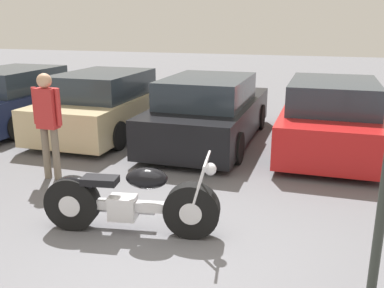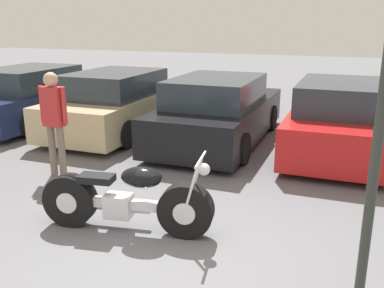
{
  "view_description": "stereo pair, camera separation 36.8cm",
  "coord_description": "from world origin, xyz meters",
  "px_view_note": "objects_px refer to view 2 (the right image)",
  "views": [
    {
      "loc": [
        1.6,
        -3.94,
        2.58
      ],
      "look_at": [
        -0.17,
        1.76,
        0.85
      ],
      "focal_mm": 40.0,
      "sensor_mm": 36.0,
      "label": 1
    },
    {
      "loc": [
        1.95,
        -3.82,
        2.58
      ],
      "look_at": [
        -0.17,
        1.76,
        0.85
      ],
      "focal_mm": 40.0,
      "sensor_mm": 36.0,
      "label": 2
    }
  ],
  "objects_px": {
    "parked_car_navy": "(35,97)",
    "person_standing": "(54,115)",
    "parked_car_red": "(341,119)",
    "lamp_post": "(383,99)",
    "motorcycle": "(124,199)",
    "parked_car_champagne": "(120,103)",
    "parked_car_black": "(219,112)"
  },
  "relations": [
    {
      "from": "parked_car_navy",
      "to": "person_standing",
      "type": "relative_size",
      "value": 2.55
    },
    {
      "from": "parked_car_red",
      "to": "lamp_post",
      "type": "relative_size",
      "value": 1.44
    },
    {
      "from": "lamp_post",
      "to": "motorcycle",
      "type": "bearing_deg",
      "value": 167.3
    },
    {
      "from": "motorcycle",
      "to": "person_standing",
      "type": "height_order",
      "value": "person_standing"
    },
    {
      "from": "parked_car_champagne",
      "to": "motorcycle",
      "type": "bearing_deg",
      "value": -59.46
    },
    {
      "from": "parked_car_black",
      "to": "person_standing",
      "type": "distance_m",
      "value": 3.62
    },
    {
      "from": "parked_car_red",
      "to": "lamp_post",
      "type": "xyz_separation_m",
      "value": [
        0.4,
        -5.26,
        1.32
      ]
    },
    {
      "from": "parked_car_black",
      "to": "parked_car_red",
      "type": "height_order",
      "value": "same"
    },
    {
      "from": "lamp_post",
      "to": "parked_car_navy",
      "type": "bearing_deg",
      "value": 147.14
    },
    {
      "from": "motorcycle",
      "to": "parked_car_red",
      "type": "distance_m",
      "value": 5.22
    },
    {
      "from": "parked_car_black",
      "to": "lamp_post",
      "type": "bearing_deg",
      "value": -59.73
    },
    {
      "from": "parked_car_red",
      "to": "person_standing",
      "type": "distance_m",
      "value": 5.54
    },
    {
      "from": "parked_car_navy",
      "to": "parked_car_black",
      "type": "xyz_separation_m",
      "value": [
        5.04,
        -0.13,
        0.0
      ]
    },
    {
      "from": "parked_car_navy",
      "to": "lamp_post",
      "type": "distance_m",
      "value": 9.58
    },
    {
      "from": "parked_car_champagne",
      "to": "person_standing",
      "type": "distance_m",
      "value": 3.25
    },
    {
      "from": "parked_car_black",
      "to": "lamp_post",
      "type": "xyz_separation_m",
      "value": [
        2.93,
        -5.02,
        1.32
      ]
    },
    {
      "from": "parked_car_navy",
      "to": "parked_car_black",
      "type": "distance_m",
      "value": 5.05
    },
    {
      "from": "person_standing",
      "to": "parked_car_red",
      "type": "bearing_deg",
      "value": 36.44
    },
    {
      "from": "motorcycle",
      "to": "parked_car_navy",
      "type": "bearing_deg",
      "value": 138.93
    },
    {
      "from": "motorcycle",
      "to": "parked_car_black",
      "type": "xyz_separation_m",
      "value": [
        -0.15,
        4.39,
        0.24
      ]
    },
    {
      "from": "parked_car_navy",
      "to": "person_standing",
      "type": "xyz_separation_m",
      "value": [
        3.12,
        -3.17,
        0.4
      ]
    },
    {
      "from": "motorcycle",
      "to": "parked_car_red",
      "type": "xyz_separation_m",
      "value": [
        2.38,
        4.64,
        0.24
      ]
    },
    {
      "from": "parked_car_champagne",
      "to": "parked_car_navy",
      "type": "bearing_deg",
      "value": 179.98
    },
    {
      "from": "motorcycle",
      "to": "parked_car_navy",
      "type": "relative_size",
      "value": 0.49
    },
    {
      "from": "parked_car_black",
      "to": "parked_car_red",
      "type": "xyz_separation_m",
      "value": [
        2.52,
        0.25,
        0.0
      ]
    },
    {
      "from": "lamp_post",
      "to": "parked_car_champagne",
      "type": "bearing_deg",
      "value": 136.63
    },
    {
      "from": "motorcycle",
      "to": "parked_car_black",
      "type": "bearing_deg",
      "value": 91.9
    },
    {
      "from": "parked_car_red",
      "to": "parked_car_black",
      "type": "bearing_deg",
      "value": -174.35
    },
    {
      "from": "lamp_post",
      "to": "parked_car_black",
      "type": "bearing_deg",
      "value": 120.27
    },
    {
      "from": "lamp_post",
      "to": "person_standing",
      "type": "xyz_separation_m",
      "value": [
        -4.85,
        1.98,
        -0.91
      ]
    },
    {
      "from": "parked_car_champagne",
      "to": "parked_car_red",
      "type": "xyz_separation_m",
      "value": [
        5.04,
        0.12,
        0.0
      ]
    },
    {
      "from": "parked_car_black",
      "to": "person_standing",
      "type": "xyz_separation_m",
      "value": [
        -1.92,
        -3.03,
        0.4
      ]
    }
  ]
}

